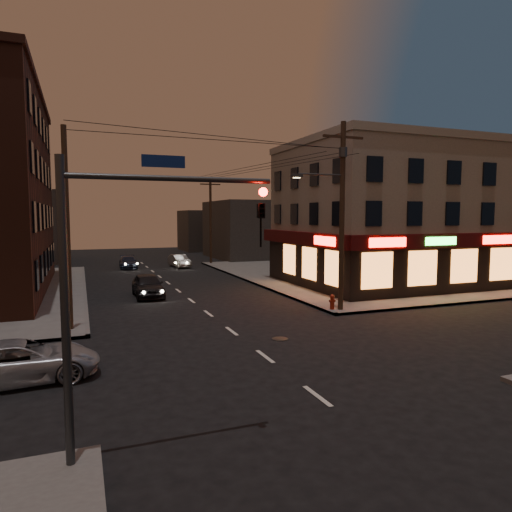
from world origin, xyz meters
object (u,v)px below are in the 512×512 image
suv_cross (20,361)px  sedan_far (128,262)px  sedan_mid (179,261)px  fire_hydrant (332,301)px  sedan_near (148,285)px

suv_cross → sedan_far: (6.28, 30.99, -0.06)m
sedan_mid → fire_hydrant: bearing=-88.6°
sedan_mid → fire_hydrant: (3.32, -24.51, -0.05)m
sedan_near → sedan_far: bearing=89.0°
suv_cross → sedan_mid: (11.24, 30.15, -0.02)m
sedan_near → sedan_far: sedan_near is taller
sedan_far → fire_hydrant: (8.29, -25.36, -0.01)m
sedan_far → suv_cross: bearing=-98.6°
sedan_far → sedan_mid: bearing=-6.8°
sedan_near → fire_hydrant: 12.07m
sedan_near → fire_hydrant: size_ratio=5.46×
sedan_near → sedan_mid: 17.01m
sedan_near → suv_cross: bearing=-112.3°
sedan_far → fire_hydrant: size_ratio=5.12×
fire_hydrant → sedan_mid: bearing=97.7°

